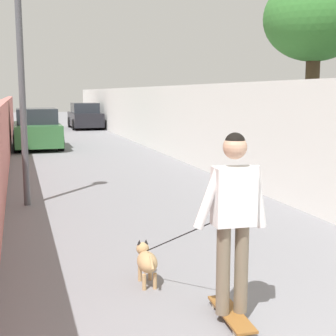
{
  "coord_description": "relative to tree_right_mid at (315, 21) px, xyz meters",
  "views": [
    {
      "loc": [
        -1.44,
        2.29,
        2.14
      ],
      "look_at": [
        5.42,
        0.14,
        1.0
      ],
      "focal_mm": 50.94,
      "sensor_mm": 36.0,
      "label": 1
    }
  ],
  "objects": [
    {
      "name": "ground_plane",
      "position": [
        6.5,
        3.76,
        -3.62
      ],
      "size": [
        80.0,
        80.0,
        0.0
      ],
      "primitive_type": "plane",
      "color": "gray"
    },
    {
      "name": "fence_right",
      "position": [
        4.5,
        1.01,
        -2.44
      ],
      "size": [
        48.0,
        0.3,
        2.37
      ],
      "primitive_type": "cube",
      "color": "white",
      "rests_on": "ground"
    },
    {
      "name": "dog",
      "position": [
        -3.99,
        4.74,
        -3.35
      ],
      "size": [
        1.41,
        0.67,
        1.06
      ],
      "color": "tan",
      "rests_on": "ground"
    },
    {
      "name": "car_near",
      "position": [
        10.32,
        5.35,
        -2.91
      ],
      "size": [
        3.86,
        1.8,
        1.54
      ],
      "color": "#336B38",
      "rests_on": "ground"
    },
    {
      "name": "car_far",
      "position": [
        20.13,
        2.16,
        -2.91
      ],
      "size": [
        3.9,
        1.8,
        1.54
      ],
      "color": "black",
      "rests_on": "ground"
    },
    {
      "name": "tree_right_mid",
      "position": [
        0.0,
        0.0,
        0.0
      ],
      "size": [
        2.16,
        2.16,
        4.59
      ],
      "color": "#473523",
      "rests_on": "ground"
    },
    {
      "name": "wall_left",
      "position": [
        4.5,
        6.5,
        -2.68
      ],
      "size": [
        48.0,
        0.3,
        1.88
      ],
      "primitive_type": "cube",
      "color": "#CC726B",
      "rests_on": "ground"
    },
    {
      "name": "lamp_post",
      "position": [
        0.41,
        5.95,
        -0.5
      ],
      "size": [
        0.36,
        0.36,
        4.6
      ],
      "color": "#4C4C51",
      "rests_on": "ground"
    },
    {
      "name": "skateboard",
      "position": [
        -5.08,
        4.21,
        -3.55
      ],
      "size": [
        0.81,
        0.25,
        0.08
      ],
      "color": "brown",
      "rests_on": "ground"
    },
    {
      "name": "person_skateboarder",
      "position": [
        -5.08,
        4.21,
        -2.54
      ],
      "size": [
        0.24,
        0.71,
        1.7
      ],
      "color": "#726651",
      "rests_on": "skateboard"
    }
  ]
}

